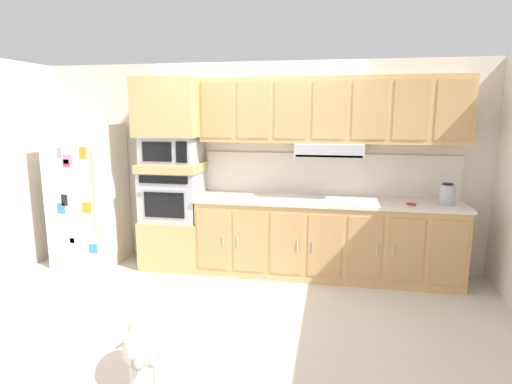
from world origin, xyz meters
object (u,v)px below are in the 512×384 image
at_px(screwdriver, 412,204).
at_px(electric_kettle, 447,195).
at_px(refrigerator, 89,195).
at_px(microwave, 172,150).
at_px(built_in_oven, 173,195).
at_px(dog, 146,338).

relative_size(screwdriver, electric_kettle, 0.69).
height_order(refrigerator, electric_kettle, refrigerator).
xyz_separation_m(microwave, electric_kettle, (3.15, -0.05, -0.43)).
bearing_deg(built_in_oven, refrigerator, -176.49).
distance_m(screwdriver, dog, 3.09).
relative_size(refrigerator, screwdriver, 10.65).
relative_size(refrigerator, dog, 2.03).
xyz_separation_m(screwdriver, dog, (-2.03, -2.26, -0.51)).
relative_size(microwave, screwdriver, 3.90).
relative_size(built_in_oven, electric_kettle, 2.92).
height_order(built_in_oven, electric_kettle, built_in_oven).
bearing_deg(electric_kettle, screwdriver, -167.06).
xyz_separation_m(refrigerator, electric_kettle, (4.25, 0.02, 0.15)).
relative_size(refrigerator, electric_kettle, 7.33).
bearing_deg(dog, refrigerator, -160.82).
distance_m(microwave, electric_kettle, 3.18).
relative_size(built_in_oven, microwave, 1.09).
distance_m(refrigerator, microwave, 1.25).
bearing_deg(screwdriver, built_in_oven, 177.25).
bearing_deg(microwave, refrigerator, -176.49).
relative_size(electric_kettle, dog, 0.28).
xyz_separation_m(electric_kettle, dog, (-2.41, -2.35, -0.61)).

